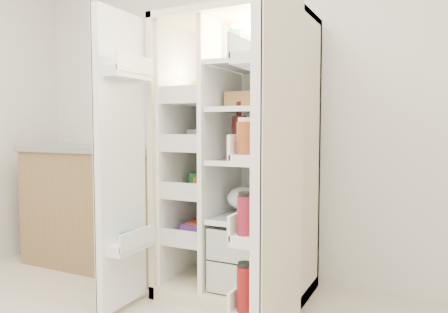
% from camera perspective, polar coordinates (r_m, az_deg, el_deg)
% --- Properties ---
extents(wall_back, '(4.00, 0.02, 2.70)m').
position_cam_1_polar(wall_back, '(3.14, 4.28, 8.59)').
color(wall_back, silver).
rests_on(wall_back, floor).
extents(refrigerator, '(0.92, 0.70, 1.80)m').
position_cam_1_polar(refrigerator, '(2.82, 2.53, -3.22)').
color(refrigerator, beige).
rests_on(refrigerator, floor).
extents(freezer_door, '(0.15, 0.40, 1.72)m').
position_cam_1_polar(freezer_door, '(2.55, -13.66, -0.69)').
color(freezer_door, white).
rests_on(freezer_door, floor).
extents(fridge_door, '(0.17, 0.58, 1.72)m').
position_cam_1_polar(fridge_door, '(1.99, 6.89, -2.62)').
color(fridge_door, white).
rests_on(fridge_door, floor).
extents(kitchen_counter, '(1.31, 0.70, 0.95)m').
position_cam_1_polar(kitchen_counter, '(3.54, -15.25, -6.26)').
color(kitchen_counter, olive).
rests_on(kitchen_counter, floor).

